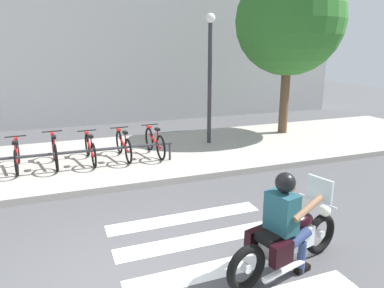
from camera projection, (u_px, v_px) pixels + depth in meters
The scene contains 15 objects.
sidewalk at pixel (87, 161), 9.30m from camera, with size 24.00×4.40×0.15m, color #A8A399.
crosswalk_stripe_2 at pixel (224, 267), 4.88m from camera, with size 2.80×0.40×0.01m, color white.
crosswalk_stripe_3 at pixel (202, 239), 5.60m from camera, with size 2.80×0.40×0.01m, color white.
crosswalk_stripe_4 at pixel (185, 218), 6.33m from camera, with size 2.80×0.40×0.01m, color white.
motorcycle at pixel (288, 240), 4.72m from camera, with size 2.05×0.85×1.21m.
rider at pixel (285, 216), 4.59m from camera, with size 0.71×0.64×1.43m.
bicycle_1 at pixel (17, 156), 8.36m from camera, with size 0.48×1.64×0.75m.
bicycle_2 at pixel (55, 151), 8.65m from camera, with size 0.48×1.70×0.80m.
bicycle_3 at pixel (90, 149), 8.94m from camera, with size 0.48×1.70×0.75m.
bicycle_4 at pixel (123, 145), 9.23m from camera, with size 0.48×1.66×0.78m.
bicycle_5 at pixel (155, 142), 9.51m from camera, with size 0.48×1.66×0.79m.
bike_rack at pixel (74, 153), 8.28m from camera, with size 4.81×0.07×0.49m.
street_lamp at pixel (210, 68), 10.32m from camera, with size 0.28×0.28×3.93m.
tree_near_rack at pixel (290, 21), 11.33m from camera, with size 3.48×3.48×5.56m.
building_backdrop at pixel (65, 5), 13.29m from camera, with size 24.00×1.20×9.14m, color #AEAEAE.
Camera 1 is at (-0.56, -3.84, 2.91)m, focal length 33.05 mm.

